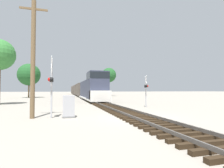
# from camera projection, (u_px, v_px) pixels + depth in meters

# --- Properties ---
(ground_plane) EXTENTS (400.00, 400.00, 0.00)m
(ground_plane) POSITION_uv_depth(u_px,v_px,m) (136.00, 118.00, 12.03)
(ground_plane) COLOR gray
(rail_track_bed) EXTENTS (2.60, 160.00, 0.31)m
(rail_track_bed) POSITION_uv_depth(u_px,v_px,m) (136.00, 116.00, 12.03)
(rail_track_bed) COLOR black
(rail_track_bed) RESTS_ON ground
(freight_train) EXTENTS (2.86, 72.95, 4.65)m
(freight_train) POSITION_uv_depth(u_px,v_px,m) (79.00, 90.00, 57.48)
(freight_train) COLOR #33384C
(freight_train) RESTS_ON ground
(crossing_signal_near) EXTENTS (0.32, 1.00, 4.18)m
(crossing_signal_near) POSITION_uv_depth(u_px,v_px,m) (51.00, 82.00, 11.88)
(crossing_signal_near) COLOR #B7B7BC
(crossing_signal_near) RESTS_ON ground
(crossing_signal_far) EXTENTS (0.55, 1.01, 3.50)m
(crossing_signal_far) POSITION_uv_depth(u_px,v_px,m) (146.00, 88.00, 19.33)
(crossing_signal_far) COLOR #B7B7BC
(crossing_signal_far) RESTS_ON ground
(relay_cabinet) EXTENTS (0.86, 0.63, 1.53)m
(relay_cabinet) POSITION_uv_depth(u_px,v_px,m) (69.00, 107.00, 12.06)
(relay_cabinet) COLOR slate
(relay_cabinet) RESTS_ON ground
(utility_pole) EXTENTS (1.80, 0.30, 8.04)m
(utility_pole) POSITION_uv_depth(u_px,v_px,m) (33.00, 57.00, 11.80)
(utility_pole) COLOR brown
(utility_pole) RESTS_ON ground
(tree_mid_background) EXTENTS (5.48, 5.48, 8.50)m
(tree_mid_background) POSITION_uv_depth(u_px,v_px,m) (29.00, 75.00, 43.59)
(tree_mid_background) COLOR brown
(tree_mid_background) RESTS_ON ground
(tree_deep_background) EXTENTS (4.64, 4.64, 9.04)m
(tree_deep_background) POSITION_uv_depth(u_px,v_px,m) (109.00, 75.00, 56.04)
(tree_deep_background) COLOR #473521
(tree_deep_background) RESTS_ON ground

